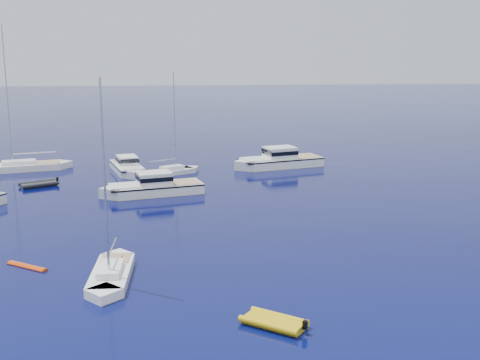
# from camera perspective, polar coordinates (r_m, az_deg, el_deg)

# --- Properties ---
(ground) EXTENTS (400.00, 400.00, 0.00)m
(ground) POSITION_cam_1_polar(r_m,az_deg,el_deg) (30.60, 2.56, -15.97)
(ground) COLOR #091458
(ground) RESTS_ON ground
(motor_cruiser_centre) EXTENTS (11.37, 6.04, 2.86)m
(motor_cruiser_centre) POSITION_cam_1_polar(r_m,az_deg,el_deg) (61.94, -8.04, -1.31)
(motor_cruiser_centre) COLOR silver
(motor_cruiser_centre) RESTS_ON ground
(motor_cruiser_distant) EXTENTS (12.40, 7.02, 3.11)m
(motor_cruiser_distant) POSITION_cam_1_polar(r_m,az_deg,el_deg) (75.09, 3.50, 1.19)
(motor_cruiser_distant) COLOR silver
(motor_cruiser_distant) RESTS_ON ground
(motor_cruiser_horizon) EXTENTS (5.32, 9.68, 2.43)m
(motor_cruiser_horizon) POSITION_cam_1_polar(r_m,az_deg,el_deg) (73.01, -10.24, 0.70)
(motor_cruiser_horizon) COLOR white
(motor_cruiser_horizon) RESTS_ON ground
(sailboat_fore) EXTENTS (2.52, 9.00, 13.15)m
(sailboat_fore) POSITION_cam_1_polar(r_m,az_deg,el_deg) (40.58, -11.70, -8.87)
(sailboat_fore) COLOR white
(sailboat_fore) RESTS_ON ground
(sailboat_centre) EXTENTS (8.06, 6.02, 11.97)m
(sailboat_centre) POSITION_cam_1_polar(r_m,az_deg,el_deg) (71.20, -6.49, 0.52)
(sailboat_centre) COLOR silver
(sailboat_centre) RESTS_ON ground
(sailboat_far_l) EXTENTS (12.16, 5.92, 17.29)m
(sailboat_far_l) POSITION_cam_1_polar(r_m,az_deg,el_deg) (77.43, -19.23, 0.86)
(sailboat_far_l) COLOR silver
(sailboat_far_l) RESTS_ON ground
(tender_yellow) EXTENTS (4.08, 3.73, 0.95)m
(tender_yellow) POSITION_cam_1_polar(r_m,az_deg,el_deg) (33.63, 3.12, -13.22)
(tender_yellow) COLOR gold
(tender_yellow) RESTS_ON ground
(tender_grey_far) EXTENTS (4.49, 3.80, 0.95)m
(tender_grey_far) POSITION_cam_1_polar(r_m,az_deg,el_deg) (68.07, -17.97, -0.56)
(tender_grey_far) COLOR black
(tender_grey_far) RESTS_ON ground
(kayak_orange) EXTENTS (3.03, 2.30, 0.30)m
(kayak_orange) POSITION_cam_1_polar(r_m,az_deg,el_deg) (44.06, -18.94, -7.57)
(kayak_orange) COLOR #C63A09
(kayak_orange) RESTS_ON ground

